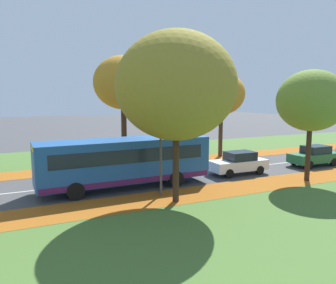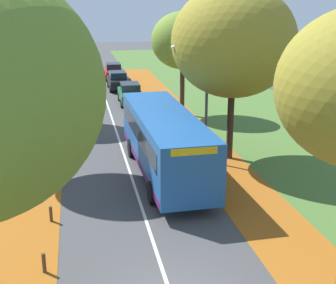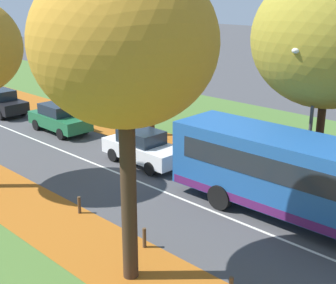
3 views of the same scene
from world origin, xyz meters
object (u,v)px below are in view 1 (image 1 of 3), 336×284
at_px(tree_left_mid, 221,94).
at_px(bollard_fifth, 140,163).
at_px(tree_right_mid, 311,101).
at_px(bollard_sixth, 179,159).
at_px(tree_right_near, 176,86).
at_px(bollard_fourth, 96,167).
at_px(car_white_lead, 239,163).
at_px(tree_left_near, 123,83).
at_px(bollard_third, 47,172).
at_px(bus, 125,160).
at_px(streetlamp_right, 158,129).
at_px(car_green_following, 314,156).

bearing_deg(tree_left_mid, bollard_fifth, -80.80).
xyz_separation_m(tree_right_mid, bollard_sixth, (-8.61, -5.11, -4.92)).
bearing_deg(tree_right_near, tree_left_mid, 136.70).
bearing_deg(tree_left_mid, bollard_fourth, -83.77).
relative_size(bollard_fourth, car_white_lead, 0.13).
distance_m(tree_left_mid, bollard_fifth, 10.10).
relative_size(tree_left_near, tree_right_mid, 1.21).
bearing_deg(car_white_lead, bollard_third, -112.32).
xyz_separation_m(bollard_third, bollard_fifth, (0.00, 6.95, 0.03)).
relative_size(bus, car_white_lead, 2.48).
xyz_separation_m(tree_right_mid, bus, (-3.46, -11.42, -3.54)).
xyz_separation_m(tree_right_mid, bollard_fourth, (-8.65, -12.06, -4.96)).
relative_size(tree_right_near, bollard_fourth, 15.62).
bearing_deg(car_white_lead, bus, -90.18).
relative_size(tree_left_mid, bollard_fifth, 11.30).
height_order(tree_left_mid, tree_right_mid, tree_left_mid).
xyz_separation_m(streetlamp_right, car_green_following, (-1.83, 14.42, -2.92)).
bearing_deg(car_white_lead, car_green_following, 88.42).
relative_size(tree_right_near, car_green_following, 2.09).
height_order(tree_right_mid, car_white_lead, tree_right_mid).
xyz_separation_m(car_white_lead, car_green_following, (0.20, 7.31, 0.00)).
bearing_deg(streetlamp_right, car_white_lead, 105.97).
bearing_deg(car_white_lead, streetlamp_right, -74.03).
relative_size(tree_right_mid, bollard_fifth, 10.61).
bearing_deg(bollard_fourth, car_green_following, 71.70).
xyz_separation_m(tree_right_mid, car_white_lead, (-3.43, -2.98, -4.43)).
relative_size(streetlamp_right, bus, 0.57).
height_order(bollard_fourth, car_green_following, car_green_following).
xyz_separation_m(tree_left_near, car_white_lead, (6.50, 6.47, -5.77)).
xyz_separation_m(bollard_fifth, car_green_following, (5.35, 12.91, 0.47)).
relative_size(bollard_third, bollard_fourth, 1.10).
bearing_deg(bollard_fourth, tree_left_near, 116.15).
distance_m(tree_left_near, bollard_sixth, 7.72).
bearing_deg(car_white_lead, tree_right_mid, 40.96).
height_order(tree_right_near, streetlamp_right, tree_right_near).
bearing_deg(tree_left_near, bollard_fifth, 32.81).
bearing_deg(tree_right_near, car_white_lead, 118.60).
bearing_deg(car_white_lead, tree_left_near, -135.12).
xyz_separation_m(bollard_third, bollard_sixth, (-0.02, 10.43, 0.02)).
relative_size(bollard_fourth, bus, 0.05).
distance_m(bollard_third, streetlamp_right, 9.65).
relative_size(bollard_fourth, bollard_sixth, 0.86).
xyz_separation_m(tree_left_mid, tree_right_mid, (9.95, 0.17, -0.51)).
bearing_deg(bollard_fourth, bollard_fifth, 88.94).
distance_m(tree_right_mid, car_green_following, 6.99).
distance_m(tree_left_mid, tree_right_mid, 9.96).
relative_size(bollard_third, bus, 0.06).
height_order(streetlamp_right, car_white_lead, streetlamp_right).
xyz_separation_m(tree_left_near, tree_left_mid, (-0.02, 9.28, -0.82)).
bearing_deg(bollard_fourth, bollard_third, -88.98).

